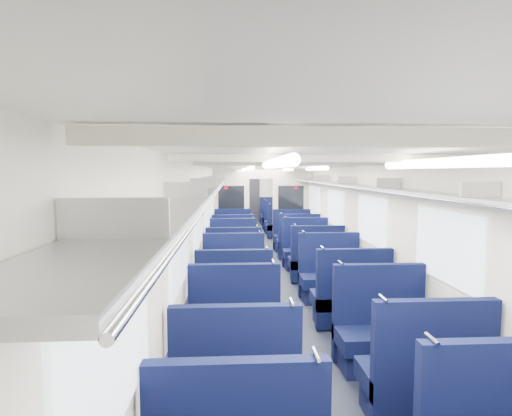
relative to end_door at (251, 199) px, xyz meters
name	(u,v)px	position (x,y,z in m)	size (l,w,h in m)	color
floor	(269,267)	(0.00, -8.94, -1.00)	(2.80, 18.00, 0.01)	black
ceiling	(269,165)	(0.00, -8.94, 1.35)	(2.80, 18.00, 0.01)	white
wall_left	(208,217)	(-1.40, -8.94, 0.18)	(0.02, 18.00, 2.35)	silver
dado_left	(209,253)	(-1.39, -8.94, -0.65)	(0.03, 17.90, 0.70)	black
wall_right	(329,216)	(1.40, -8.94, 0.18)	(0.02, 18.00, 2.35)	silver
dado_right	(328,251)	(1.39, -8.94, -0.65)	(0.03, 17.90, 0.70)	black
wall_far	(251,195)	(0.00, 0.06, 0.18)	(2.80, 0.02, 2.35)	silver
luggage_rack_left	(216,182)	(-1.21, -8.94, 0.97)	(0.36, 17.40, 0.18)	#B2B5BA
luggage_rack_right	(322,182)	(1.21, -8.94, 0.97)	(0.36, 17.40, 0.18)	#B2B5BA
windows	(271,208)	(0.00, -9.40, 0.42)	(2.78, 15.60, 0.75)	white
ceiling_fittings	(270,168)	(0.00, -9.20, 1.29)	(2.70, 16.06, 0.11)	silver
end_door	(251,199)	(0.00, 0.00, 0.00)	(0.75, 0.06, 2.00)	black
bulkhead	(261,205)	(0.00, -6.27, 0.23)	(2.80, 0.10, 2.35)	silver
seat_4	(236,390)	(-0.83, -14.94, -0.64)	(1.06, 0.59, 1.18)	#0B1238
seat_5	(425,382)	(0.83, -14.89, -0.64)	(1.06, 0.59, 1.18)	#0B1238
seat_6	(235,335)	(-0.83, -13.77, -0.64)	(1.06, 0.59, 1.18)	#0B1238
seat_7	(382,335)	(0.83, -13.87, -0.64)	(1.06, 0.59, 1.18)	#0B1238
seat_8	(234,303)	(-0.83, -12.61, -0.64)	(1.06, 0.59, 1.18)	#0B1238
seat_9	(351,301)	(0.83, -12.64, -0.64)	(1.06, 0.59, 1.18)	#0B1238
seat_10	(234,280)	(-0.83, -11.40, -0.64)	(1.06, 0.59, 1.18)	#0B1238
seat_11	(330,279)	(0.83, -11.43, -0.64)	(1.06, 0.59, 1.18)	#0B1238
seat_12	(234,266)	(-0.83, -10.37, -0.64)	(1.06, 0.59, 1.18)	#0B1238
seat_13	(316,263)	(0.83, -10.22, -0.64)	(1.06, 0.59, 1.18)	#0B1238
seat_14	(233,254)	(-0.83, -9.15, -0.64)	(1.06, 0.59, 1.18)	#0B1238
seat_15	(306,252)	(0.83, -9.09, -0.64)	(1.06, 0.59, 1.18)	#0B1238
seat_16	(233,245)	(-0.83, -8.07, -0.64)	(1.06, 0.59, 1.18)	#0B1238
seat_17	(298,244)	(0.83, -7.97, -0.64)	(1.06, 0.59, 1.18)	#0B1238
seat_18	(233,237)	(-0.83, -6.76, -0.64)	(1.06, 0.59, 1.18)	#0B1238
seat_19	(292,238)	(0.83, -6.96, -0.64)	(1.06, 0.59, 1.18)	#0B1238
seat_20	(233,228)	(-0.83, -4.91, -0.64)	(1.06, 0.59, 1.18)	#0B1238
seat_21	(283,227)	(0.83, -4.78, -0.64)	(1.06, 0.59, 1.18)	#0B1238
seat_22	(233,223)	(-0.83, -3.67, -0.64)	(1.06, 0.59, 1.18)	#0B1238
seat_23	(279,223)	(0.83, -3.72, -0.64)	(1.06, 0.59, 1.18)	#0B1238
seat_24	(233,219)	(-0.83, -2.47, -0.64)	(1.06, 0.59, 1.18)	#0B1238
seat_25	(276,220)	(0.83, -2.60, -0.64)	(1.06, 0.59, 1.18)	#0B1238
seat_26	(233,216)	(-0.83, -1.36, -0.64)	(1.06, 0.59, 1.18)	#0B1238
seat_27	(272,216)	(0.83, -1.31, -0.64)	(1.06, 0.59, 1.18)	#0B1238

